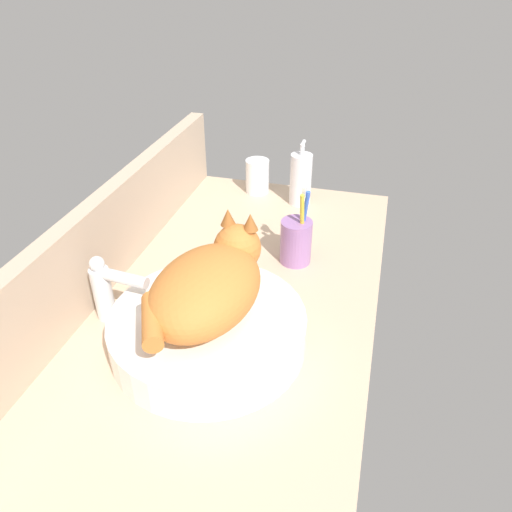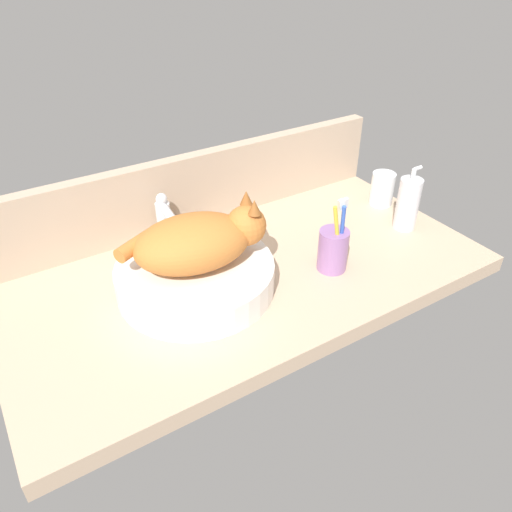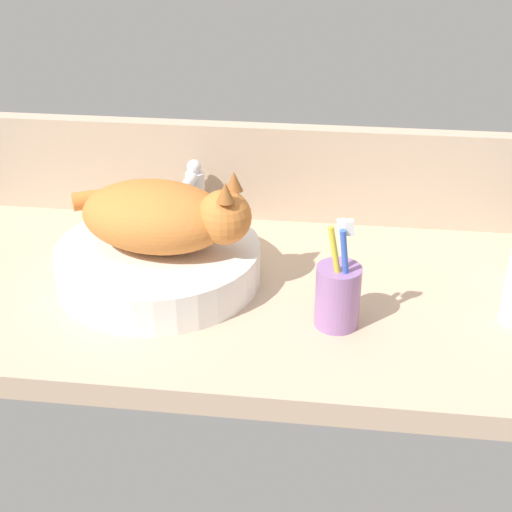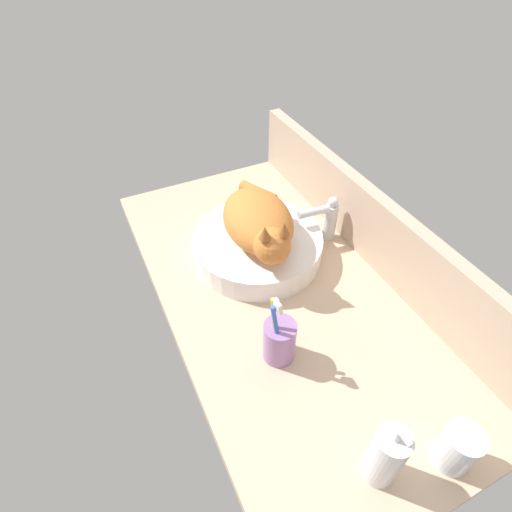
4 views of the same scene
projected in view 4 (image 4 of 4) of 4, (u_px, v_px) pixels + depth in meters
ground_plane at (280, 292)px, 102.02cm from camera, size 110.97×57.05×4.00cm
backsplash_panel at (373, 228)px, 102.46cm from camera, size 110.97×3.60×19.03cm
sink_basin at (256, 246)px, 106.80cm from camera, size 34.43×34.43×6.55cm
cat at (258, 223)px, 99.63cm from camera, size 31.77×20.38×14.00cm
faucet at (327, 217)px, 109.16cm from camera, size 3.87×11.86×13.60cm
soap_dispenser at (385, 456)px, 64.60cm from camera, size 5.75×5.75×17.10cm
toothbrush_cup at (279, 340)px, 82.67cm from camera, size 6.89×6.89×18.70cm
water_glass at (457, 449)px, 68.03cm from camera, size 6.52×6.52×9.38cm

